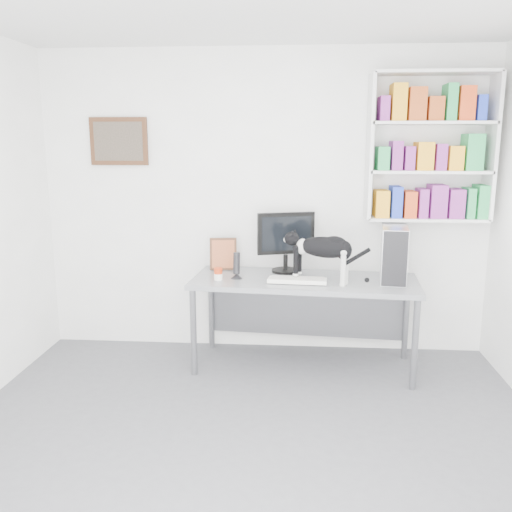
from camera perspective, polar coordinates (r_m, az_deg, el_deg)
name	(u,v)px	position (r m, az deg, el deg)	size (l,w,h in m)	color
room	(242,246)	(2.93, -1.47, 1.10)	(4.01, 4.01, 2.70)	#5A5B60
bookshelf	(430,147)	(4.84, 17.87, 10.82)	(1.03, 0.28, 1.24)	silver
wall_art	(119,141)	(5.09, -14.24, 11.62)	(0.52, 0.04, 0.42)	#4F2E19
desk	(304,323)	(4.65, 5.03, -7.06)	(1.86, 0.72, 0.78)	gray
monitor	(286,242)	(4.71, 3.15, 1.50)	(0.50, 0.24, 0.54)	black
keyboard	(297,280)	(4.42, 4.37, -2.55)	(0.47, 0.18, 0.04)	white
pc_tower	(394,253)	(4.58, 14.28, 0.26)	(0.20, 0.45, 0.45)	#B0AFB4
speaker	(237,265)	(4.51, -2.06, -0.95)	(0.10, 0.10, 0.23)	black
leaning_print	(223,253)	(4.82, -3.47, 0.28)	(0.24, 0.10, 0.30)	#4F2E19
soup_can	(218,274)	(4.49, -4.00, -1.89)	(0.07, 0.07, 0.10)	red
cat	(323,259)	(4.38, 7.03, -0.30)	(0.65, 0.17, 0.40)	black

